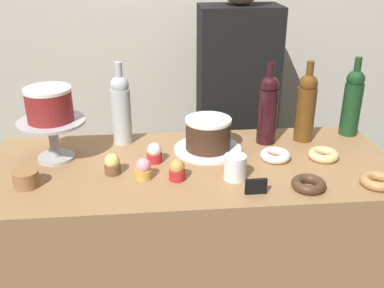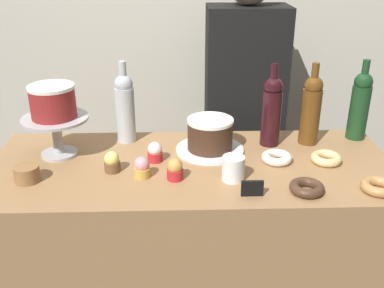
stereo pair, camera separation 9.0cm
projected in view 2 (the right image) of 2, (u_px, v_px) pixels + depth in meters
name	position (u px, v px, depth m)	size (l,w,h in m)	color
back_wall	(186.00, 18.00, 2.26)	(6.00, 0.05, 2.60)	#BCB7A8
display_counter	(192.00, 265.00, 1.80)	(1.48, 0.61, 0.91)	#997047
cake_stand_pedestal	(56.00, 129.00, 1.64)	(0.24, 0.24, 0.15)	#B2B2B7
white_layer_cake	(53.00, 101.00, 1.60)	(0.16, 0.16, 0.12)	maroon
silver_serving_platter	(210.00, 149.00, 1.72)	(0.26, 0.26, 0.01)	white
chocolate_round_cake	(210.00, 134.00, 1.69)	(0.18, 0.18, 0.12)	#3D2619
wine_bottle_green	(360.00, 104.00, 1.78)	(0.08, 0.08, 0.33)	#193D1E
wine_bottle_amber	(311.00, 109.00, 1.73)	(0.08, 0.08, 0.33)	#5B3814
wine_bottle_clear	(125.00, 107.00, 1.76)	(0.08, 0.08, 0.33)	#B2BCC1
wine_bottle_dark_red	(272.00, 110.00, 1.72)	(0.08, 0.08, 0.33)	black
cupcake_lemon	(112.00, 162.00, 1.55)	(0.06, 0.06, 0.07)	brown
cupcake_vanilla	(155.00, 152.00, 1.63)	(0.06, 0.06, 0.07)	red
cupcake_caramel	(175.00, 170.00, 1.50)	(0.06, 0.06, 0.07)	red
cupcake_strawberry	(142.00, 168.00, 1.51)	(0.06, 0.06, 0.07)	gold
donut_chocolate	(307.00, 188.00, 1.43)	(0.11, 0.11, 0.03)	#472D1E
donut_glazed	(326.00, 158.00, 1.63)	(0.11, 0.11, 0.03)	#E0C17F
donut_maple	(378.00, 187.00, 1.43)	(0.11, 0.11, 0.03)	#B27F47
donut_sugar	(277.00, 158.00, 1.63)	(0.11, 0.11, 0.03)	silver
cookie_stack	(27.00, 174.00, 1.49)	(0.08, 0.08, 0.05)	olive
price_sign_chalkboard	(252.00, 188.00, 1.40)	(0.07, 0.01, 0.05)	black
coffee_cup_ceramic	(233.00, 168.00, 1.49)	(0.08, 0.08, 0.08)	white
barista_figure	(243.00, 126.00, 2.15)	(0.36, 0.22, 1.60)	black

